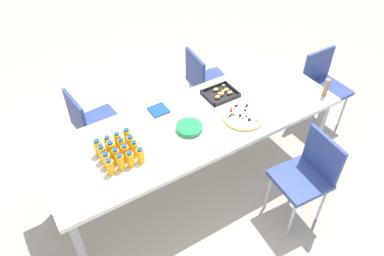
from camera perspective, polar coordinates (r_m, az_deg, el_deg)
The scene contains 27 objects.
ground_plane at distance 3.62m, azimuth 0.42°, elevation -8.00°, with size 12.00×12.00×0.00m, color #B2A899.
party_table at distance 3.12m, azimuth 0.48°, elevation 0.11°, with size 2.54×0.86×0.75m.
chair_end at distance 4.18m, azimuth 19.45°, elevation 6.59°, with size 0.40×0.40×0.83m.
chair_near_right at distance 3.16m, azimuth 17.39°, elevation -6.54°, with size 0.43×0.43×0.83m.
chair_far_left at distance 3.57m, azimuth -15.20°, elevation 0.88°, with size 0.44×0.44×0.83m.
chair_far_right at distance 3.99m, azimuth 1.95°, elevation 7.44°, with size 0.43×0.43×0.83m.
juice_bottle_0 at distance 2.70m, azimuth -12.48°, elevation -5.84°, with size 0.05×0.05×0.14m.
juice_bottle_1 at distance 2.71m, azimuth -10.91°, elevation -5.20°, with size 0.06×0.06×0.15m.
juice_bottle_2 at distance 2.72m, azimuth -9.45°, elevation -4.77°, with size 0.06×0.06×0.14m.
juice_bottle_3 at distance 2.74m, azimuth -7.90°, elevation -4.17°, with size 0.06×0.06×0.13m.
juice_bottle_4 at distance 2.75m, azimuth -12.96°, elevation -4.84°, with size 0.06×0.06×0.13m.
juice_bottle_5 at distance 2.76m, azimuth -11.57°, elevation -4.27°, with size 0.05×0.05×0.14m.
juice_bottle_6 at distance 2.77m, azimuth -10.20°, elevation -3.74°, with size 0.06×0.06×0.15m.
juice_bottle_7 at distance 2.80m, azimuth -8.76°, elevation -3.14°, with size 0.05×0.05×0.14m.
juice_bottle_8 at distance 2.79m, azimuth -13.60°, elevation -3.87°, with size 0.06×0.06×0.15m.
juice_bottle_9 at distance 2.81m, azimuth -12.28°, elevation -3.26°, with size 0.06×0.06×0.15m.
juice_bottle_10 at distance 2.83m, azimuth -10.71°, elevation -2.71°, with size 0.05×0.05×0.13m.
juice_bottle_11 at distance 2.84m, azimuth -9.35°, elevation -2.28°, with size 0.06×0.06×0.13m.
juice_bottle_12 at distance 2.85m, azimuth -14.21°, elevation -2.93°, with size 0.06×0.06×0.14m.
juice_bottle_13 at distance 2.86m, azimuth -12.74°, elevation -2.44°, with size 0.06×0.06×0.14m.
juice_bottle_14 at distance 2.88m, azimuth -11.33°, elevation -1.85°, with size 0.05×0.05×0.14m.
juice_bottle_15 at distance 2.90m, azimuth -9.90°, elevation -1.25°, with size 0.06×0.06×0.14m.
fruit_pizza at distance 3.14m, azimuth 7.90°, elevation 1.80°, with size 0.36×0.36×0.05m.
snack_tray at distance 3.37m, azimuth 4.46°, elevation 5.30°, with size 0.29×0.24×0.04m.
plate_stack at distance 2.99m, azimuth -0.41°, elevation 0.03°, with size 0.22×0.22×0.04m.
napkin_stack at distance 3.20m, azimuth -5.17°, elevation 2.78°, with size 0.15×0.15×0.02m, color #194CA5.
cardboard_tube at distance 3.51m, azimuth 19.92°, elevation 5.87°, with size 0.04×0.04×0.17m, color #9E7A56.
Camera 1 is at (-1.23, -1.95, 2.78)m, focal length 34.70 mm.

